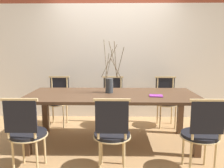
{
  "coord_description": "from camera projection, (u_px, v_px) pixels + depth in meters",
  "views": [
    {
      "loc": [
        0.06,
        -3.19,
        1.45
      ],
      "look_at": [
        0.0,
        0.0,
        0.92
      ],
      "focal_mm": 35.0,
      "sensor_mm": 36.0,
      "label": 1
    }
  ],
  "objects": [
    {
      "name": "ground_plane",
      "position": [
        112.0,
        143.0,
        3.38
      ],
      "size": [
        16.0,
        16.0,
        0.0
      ],
      "primitive_type": "plane",
      "color": "#A87F51"
    },
    {
      "name": "wall_rear",
      "position": [
        113.0,
        41.0,
        4.45
      ],
      "size": [
        12.0,
        0.06,
        3.2
      ],
      "color": "silver",
      "rests_on": "ground_plane"
    },
    {
      "name": "dining_table",
      "position": [
        112.0,
        100.0,
        3.27
      ],
      "size": [
        2.52,
        1.02,
        0.77
      ],
      "color": "#4C3321",
      "rests_on": "ground_plane"
    },
    {
      "name": "chair_near_leftend",
      "position": [
        27.0,
        131.0,
        2.52
      ],
      "size": [
        0.44,
        0.44,
        0.92
      ],
      "color": "black",
      "rests_on": "ground_plane"
    },
    {
      "name": "chair_near_left",
      "position": [
        112.0,
        132.0,
        2.5
      ],
      "size": [
        0.44,
        0.44,
        0.92
      ],
      "color": "black",
      "rests_on": "ground_plane"
    },
    {
      "name": "chair_near_center",
      "position": [
        202.0,
        132.0,
        2.48
      ],
      "size": [
        0.44,
        0.44,
        0.92
      ],
      "color": "black",
      "rests_on": "ground_plane"
    },
    {
      "name": "chair_far_leftend",
      "position": [
        58.0,
        99.0,
        4.12
      ],
      "size": [
        0.44,
        0.44,
        0.92
      ],
      "rotation": [
        0.0,
        0.0,
        3.14
      ],
      "color": "black",
      "rests_on": "ground_plane"
    },
    {
      "name": "chair_far_left",
      "position": [
        113.0,
        99.0,
        4.1
      ],
      "size": [
        0.44,
        0.44,
        0.92
      ],
      "rotation": [
        0.0,
        0.0,
        3.14
      ],
      "color": "black",
      "rests_on": "ground_plane"
    },
    {
      "name": "chair_far_center",
      "position": [
        166.0,
        99.0,
        4.08
      ],
      "size": [
        0.44,
        0.44,
        0.92
      ],
      "rotation": [
        0.0,
        0.0,
        3.14
      ],
      "color": "black",
      "rests_on": "ground_plane"
    },
    {
      "name": "vase_centerpiece",
      "position": [
        110.0,
        84.0,
        3.32
      ],
      "size": [
        0.35,
        0.4,
        0.8
      ],
      "color": "#33383D",
      "rests_on": "dining_table"
    },
    {
      "name": "book_stack",
      "position": [
        156.0,
        96.0,
        3.09
      ],
      "size": [
        0.2,
        0.17,
        0.01
      ],
      "color": "#842D8C",
      "rests_on": "dining_table"
    }
  ]
}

